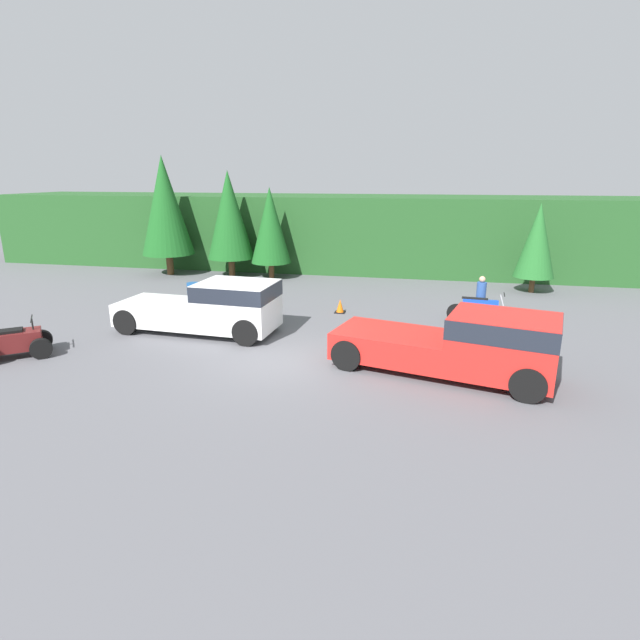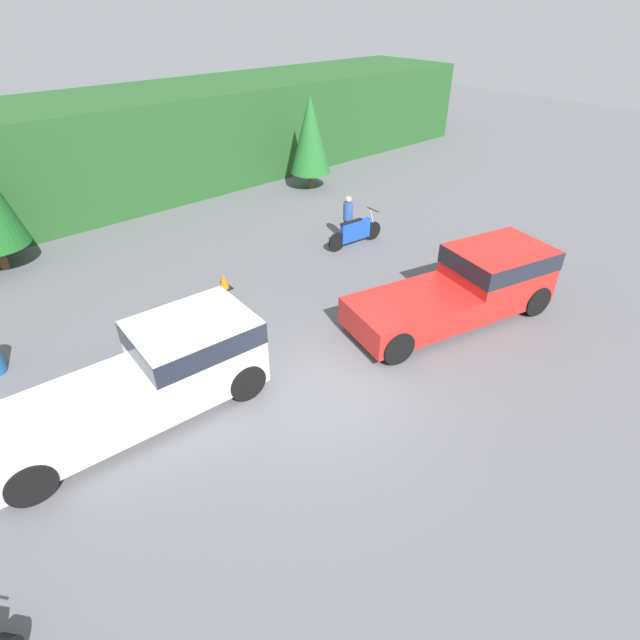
% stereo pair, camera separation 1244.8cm
% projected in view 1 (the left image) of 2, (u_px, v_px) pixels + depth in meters
% --- Properties ---
extents(ground_plane, '(80.00, 80.00, 0.00)m').
position_uv_depth(ground_plane, '(284.00, 360.00, 14.96)').
color(ground_plane, '#5B5B60').
extents(hillside_backdrop, '(44.00, 6.00, 4.17)m').
position_uv_depth(hillside_backdrop, '(357.00, 232.00, 29.40)').
color(hillside_backdrop, '#235123').
rests_on(hillside_backdrop, ground_plane).
extents(tree_left, '(2.80, 2.80, 6.35)m').
position_uv_depth(tree_left, '(165.00, 206.00, 26.76)').
color(tree_left, brown).
rests_on(tree_left, ground_plane).
extents(tree_mid_left, '(2.46, 2.46, 5.59)m').
position_uv_depth(tree_mid_left, '(229.00, 215.00, 26.35)').
color(tree_mid_left, brown).
rests_on(tree_mid_left, ground_plane).
extents(tree_mid_right, '(2.10, 2.10, 4.76)m').
position_uv_depth(tree_mid_right, '(270.00, 225.00, 25.97)').
color(tree_mid_right, brown).
rests_on(tree_mid_right, ground_plane).
extents(tree_right, '(1.82, 1.82, 4.14)m').
position_uv_depth(tree_right, '(537.00, 241.00, 22.89)').
color(tree_right, brown).
rests_on(tree_right, ground_plane).
extents(pickup_truck_red, '(6.27, 3.44, 1.86)m').
position_uv_depth(pickup_truck_red, '(465.00, 343.00, 13.48)').
color(pickup_truck_red, red).
rests_on(pickup_truck_red, ground_plane).
extents(pickup_truck_second, '(5.77, 2.46, 1.86)m').
position_uv_depth(pickup_truck_second, '(214.00, 306.00, 17.25)').
color(pickup_truck_second, white).
rests_on(pickup_truck_second, ground_plane).
extents(dirt_bike, '(2.38, 0.60, 1.19)m').
position_uv_depth(dirt_bike, '(480.00, 311.00, 18.52)').
color(dirt_bike, black).
rests_on(dirt_bike, ground_plane).
extents(quad_atv, '(2.31, 2.18, 1.18)m').
position_uv_depth(quad_atv, '(14.00, 343.00, 15.09)').
color(quad_atv, black).
rests_on(quad_atv, ground_plane).
extents(rider_person, '(0.39, 0.39, 1.71)m').
position_uv_depth(rider_person, '(481.00, 297.00, 18.81)').
color(rider_person, navy).
rests_on(rider_person, ground_plane).
extents(traffic_cone, '(0.42, 0.42, 0.55)m').
position_uv_depth(traffic_cone, '(340.00, 306.00, 20.05)').
color(traffic_cone, black).
rests_on(traffic_cone, ground_plane).
extents(steel_barrel, '(0.58, 0.58, 0.88)m').
position_uv_depth(steel_barrel, '(194.00, 293.00, 21.52)').
color(steel_barrel, '#1E5193').
rests_on(steel_barrel, ground_plane).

